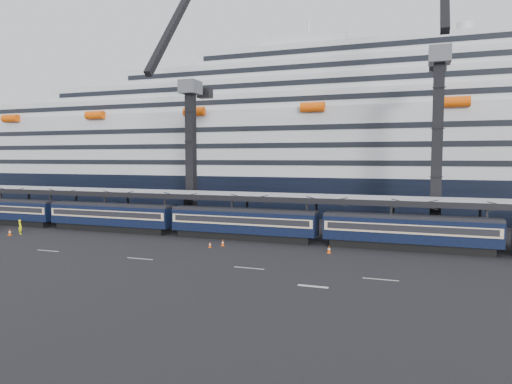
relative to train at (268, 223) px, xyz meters
The scene contains 12 objects.
ground 11.25m from the train, 65.06° to the right, with size 260.00×260.00×0.00m, color black.
lane_markings 20.02m from the train, 49.95° to the right, with size 111.00×4.27×0.02m.
train is the anchor object (origin of this frame).
canopy 6.85m from the train, 40.71° to the left, with size 130.00×6.25×5.53m.
cruise_ship 37.56m from the train, 84.34° to the left, with size 214.09×28.84×34.00m.
crane_dark_near 20.10m from the train, 150.76° to the left, with size 4.50×17.75×35.08m.
crane_dark_mid 23.83m from the train, 21.11° to the left, with size 4.50×18.24×39.64m.
worker 33.94m from the train, 168.95° to the right, with size 0.72×0.48×1.99m, color #FCFF0D.
traffic_cone_b 34.78m from the train, 167.20° to the right, with size 0.43×0.43×0.86m.
traffic_cone_c 8.24m from the train, 129.23° to the right, with size 0.33×0.33×0.67m.
traffic_cone_d 6.56m from the train, 130.37° to the right, with size 0.37×0.37×0.75m.
traffic_cone_e 9.91m from the train, 29.04° to the right, with size 0.41×0.41×0.83m.
Camera 1 is at (12.70, -43.63, 10.42)m, focal length 32.00 mm.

